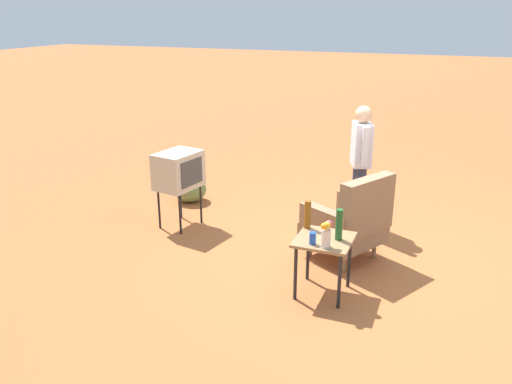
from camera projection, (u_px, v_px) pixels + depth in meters
name	position (u px, v px, depth m)	size (l,w,h in m)	color
ground_plane	(351.00, 257.00, 6.21)	(60.00, 60.00, 0.00)	#AD6033
armchair	(351.00, 220.00, 5.99)	(1.04, 1.05, 1.06)	#937047
side_table	(324.00, 247.00, 5.27)	(0.56, 0.56, 0.62)	black
tv_on_stand	(179.00, 171.00, 6.86)	(0.67, 0.54, 1.03)	black
person_standing	(361.00, 159.00, 6.80)	(0.54, 0.34, 1.64)	#2D3347
bottle_tall_amber	(308.00, 214.00, 5.44)	(0.07, 0.07, 0.30)	brown
bottle_wine_green	(339.00, 225.00, 5.16)	(0.07, 0.07, 0.32)	#1E5623
soda_can_blue	(313.00, 238.00, 5.09)	(0.07, 0.07, 0.12)	blue
flower_vase	(326.00, 233.00, 5.00)	(0.14, 0.10, 0.27)	silver
shrub_far	(190.00, 190.00, 7.95)	(0.49, 0.49, 0.38)	olive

